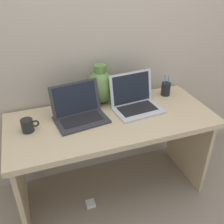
# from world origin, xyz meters

# --- Properties ---
(ground_plane) EXTENTS (6.00, 6.00, 0.00)m
(ground_plane) POSITION_xyz_m (0.00, 0.00, 0.00)
(ground_plane) COLOR gray
(back_wall) EXTENTS (4.40, 0.04, 2.40)m
(back_wall) POSITION_xyz_m (0.00, 0.36, 1.20)
(back_wall) COLOR #BCAD99
(back_wall) RESTS_ON ground
(desk) EXTENTS (1.46, 0.64, 0.72)m
(desk) POSITION_xyz_m (0.00, 0.00, 0.56)
(desk) COLOR #D1B78C
(desk) RESTS_ON ground
(laptop_left) EXTENTS (0.38, 0.29, 0.24)m
(laptop_left) POSITION_xyz_m (-0.22, 0.08, 0.78)
(laptop_left) COLOR #333338
(laptop_left) RESTS_ON desk
(laptop_right) EXTENTS (0.36, 0.29, 0.25)m
(laptop_right) POSITION_xyz_m (0.21, 0.09, 0.78)
(laptop_right) COLOR silver
(laptop_right) RESTS_ON desk
(green_vase) EXTENTS (0.22, 0.22, 0.30)m
(green_vase) POSITION_xyz_m (0.00, 0.26, 0.85)
(green_vase) COLOR #5B843D
(green_vase) RESTS_ON desk
(coffee_mug) EXTENTS (0.12, 0.08, 0.09)m
(coffee_mug) POSITION_xyz_m (-0.56, 0.03, 0.76)
(coffee_mug) COLOR black
(coffee_mug) RESTS_ON desk
(pen_cup) EXTENTS (0.07, 0.07, 0.18)m
(pen_cup) POSITION_xyz_m (0.53, 0.19, 0.77)
(pen_cup) COLOR black
(pen_cup) RESTS_ON desk
(power_brick) EXTENTS (0.07, 0.07, 0.03)m
(power_brick) POSITION_xyz_m (-0.21, -0.09, 0.01)
(power_brick) COLOR white
(power_brick) RESTS_ON ground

